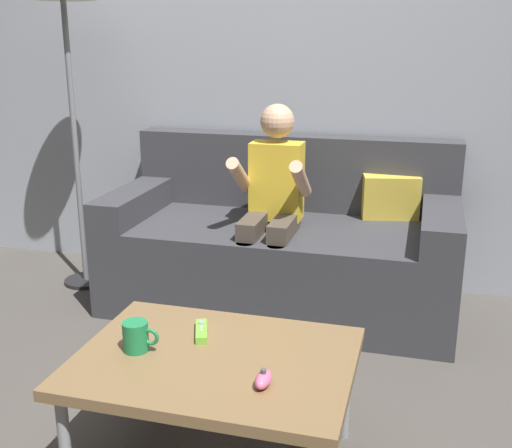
# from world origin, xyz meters

# --- Properties ---
(wall_back) EXTENTS (5.02, 0.05, 2.50)m
(wall_back) POSITION_xyz_m (0.00, 1.74, 1.25)
(wall_back) COLOR #999EA8
(wall_back) RESTS_ON ground
(couch) EXTENTS (1.71, 0.80, 0.83)m
(couch) POSITION_xyz_m (0.10, 1.34, 0.30)
(couch) COLOR #38383D
(couch) RESTS_ON ground
(person_seated_on_couch) EXTENTS (0.35, 0.43, 1.03)m
(person_seated_on_couch) POSITION_xyz_m (0.08, 1.16, 0.59)
(person_seated_on_couch) COLOR #4C4238
(person_seated_on_couch) RESTS_ON ground
(coffee_table) EXTENTS (0.85, 0.63, 0.40)m
(coffee_table) POSITION_xyz_m (0.19, -0.00, 0.36)
(coffee_table) COLOR brown
(coffee_table) RESTS_ON ground
(game_remote_lime_near_edge) EXTENTS (0.08, 0.14, 0.03)m
(game_remote_lime_near_edge) POSITION_xyz_m (0.10, 0.13, 0.41)
(game_remote_lime_near_edge) COLOR #72C638
(game_remote_lime_near_edge) RESTS_ON coffee_table
(nunchuk_pink) EXTENTS (0.05, 0.09, 0.05)m
(nunchuk_pink) POSITION_xyz_m (0.38, -0.12, 0.42)
(nunchuk_pink) COLOR pink
(nunchuk_pink) RESTS_ON coffee_table
(coffee_mug) EXTENTS (0.12, 0.08, 0.09)m
(coffee_mug) POSITION_xyz_m (-0.05, -0.03, 0.44)
(coffee_mug) COLOR #1E7F47
(coffee_mug) RESTS_ON coffee_table
(floor_lamp) EXTENTS (0.32, 0.32, 1.70)m
(floor_lamp) POSITION_xyz_m (-1.02, 1.30, 1.47)
(floor_lamp) COLOR black
(floor_lamp) RESTS_ON ground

